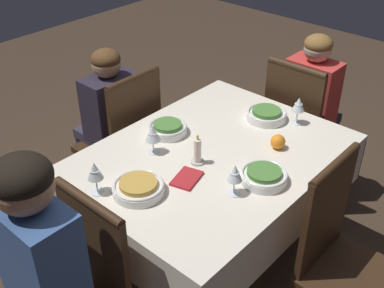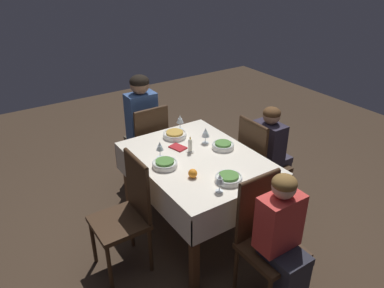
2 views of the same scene
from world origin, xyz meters
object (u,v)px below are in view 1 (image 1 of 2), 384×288
(dining_table, at_px, (212,170))
(wine_glass_north, at_px, (235,174))
(bowl_north, at_px, (264,176))
(napkin_red_folded, at_px, (187,178))
(chair_west, at_px, (298,127))
(orange_fruit, at_px, (278,142))
(person_child_dark, at_px, (106,123))
(wine_glass_west, at_px, (298,105))
(chair_north, at_px, (343,257))
(wine_glass_south, at_px, (153,134))
(bowl_east, at_px, (139,187))
(wine_glass_east, at_px, (95,172))
(candle_centerpiece, at_px, (198,153))
(person_child_red, at_px, (313,108))
(bowl_west, at_px, (266,114))
(chair_south, at_px, (125,140))
(bowl_south, at_px, (168,128))

(dining_table, bearing_deg, wine_glass_north, 56.02)
(bowl_north, relative_size, napkin_red_folded, 1.25)
(chair_west, xyz_separation_m, orange_fruit, (0.61, 0.22, 0.28))
(person_child_dark, distance_m, wine_glass_north, 1.17)
(dining_table, height_order, wine_glass_west, wine_glass_west)
(chair_north, height_order, bowl_north, chair_north)
(wine_glass_south, relative_size, bowl_north, 0.72)
(bowl_east, height_order, napkin_red_folded, bowl_east)
(napkin_red_folded, bearing_deg, wine_glass_north, 105.51)
(wine_glass_east, height_order, wine_glass_north, wine_glass_east)
(wine_glass_east, distance_m, candle_centerpiece, 0.47)
(candle_centerpiece, height_order, napkin_red_folded, candle_centerpiece)
(person_child_red, distance_m, person_child_dark, 1.28)
(bowl_east, relative_size, bowl_west, 1.06)
(person_child_dark, height_order, wine_glass_east, person_child_dark)
(person_child_dark, distance_m, wine_glass_east, 0.95)
(chair_north, bearing_deg, chair_west, 41.11)
(chair_south, bearing_deg, bowl_north, 86.39)
(chair_north, distance_m, bowl_south, 1.01)
(chair_west, height_order, person_child_red, person_child_red)
(chair_west, height_order, napkin_red_folded, chair_west)
(chair_south, relative_size, candle_centerpiece, 6.53)
(bowl_west, bearing_deg, bowl_east, -3.20)
(wine_glass_east, bearing_deg, candle_centerpiece, 158.55)
(wine_glass_west, distance_m, candle_centerpiece, 0.63)
(chair_north, relative_size, bowl_north, 4.76)
(dining_table, xyz_separation_m, bowl_east, (0.43, -0.04, 0.13))
(wine_glass_east, relative_size, orange_fruit, 2.13)
(chair_north, bearing_deg, napkin_red_folded, 113.09)
(chair_north, distance_m, wine_glass_east, 1.10)
(chair_west, bearing_deg, dining_table, 90.95)
(person_child_dark, distance_m, bowl_east, 0.97)
(orange_fruit, xyz_separation_m, napkin_red_folded, (0.47, -0.16, -0.03))
(dining_table, distance_m, wine_glass_south, 0.34)
(wine_glass_east, xyz_separation_m, candle_centerpiece, (-0.44, 0.17, -0.05))
(chair_south, distance_m, person_child_red, 1.18)
(bowl_west, height_order, orange_fruit, orange_fruit)
(bowl_north, bearing_deg, chair_north, 98.79)
(wine_glass_south, height_order, bowl_north, wine_glass_south)
(dining_table, bearing_deg, wine_glass_east, -17.35)
(person_child_red, distance_m, bowl_north, 1.10)
(bowl_east, height_order, bowl_west, same)
(chair_south, height_order, wine_glass_east, chair_south)
(bowl_east, xyz_separation_m, bowl_north, (-0.41, 0.34, 0.00))
(chair_north, bearing_deg, dining_table, 93.30)
(chair_west, height_order, chair_north, same)
(dining_table, distance_m, chair_south, 0.70)
(wine_glass_north, bearing_deg, bowl_west, -157.49)
(bowl_south, bearing_deg, candle_centerpiece, 71.08)
(chair_south, bearing_deg, wine_glass_north, 77.09)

